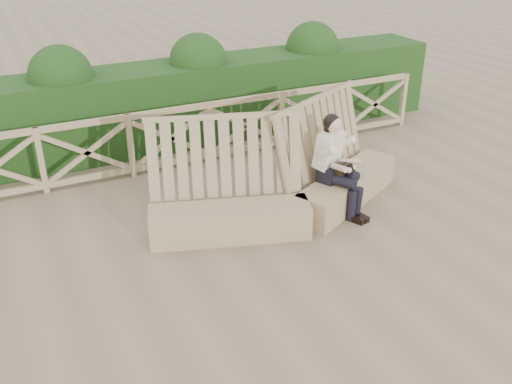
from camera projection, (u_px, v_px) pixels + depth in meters
name	position (u px, v px, depth m)	size (l,w,h in m)	color
ground	(263.00, 270.00, 7.23)	(60.00, 60.00, 0.00)	brown
bench	(289.00, 192.00, 8.30)	(4.25, 1.67, 1.60)	olive
woman	(336.00, 161.00, 8.29)	(0.60, 0.96, 1.50)	black
guardrail	(171.00, 139.00, 9.78)	(10.10, 0.09, 1.10)	#8A7750
hedge	(150.00, 108.00, 10.66)	(12.00, 1.20, 1.50)	black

